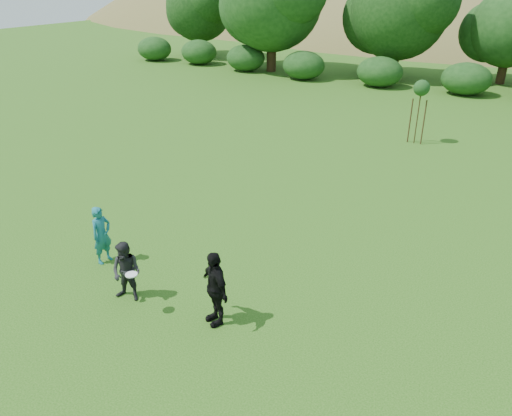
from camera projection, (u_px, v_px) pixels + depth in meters
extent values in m
plane|color=#19470C|center=(192.00, 295.00, 12.08)|extent=(120.00, 120.00, 0.00)
imported|color=#196570|center=(102.00, 235.00, 13.13)|extent=(0.42, 0.60, 1.60)
imported|color=black|center=(127.00, 272.00, 11.60)|extent=(0.84, 0.71, 1.51)
imported|color=black|center=(215.00, 288.00, 10.78)|extent=(1.12, 0.89, 1.78)
cylinder|color=white|center=(131.00, 275.00, 10.96)|extent=(0.27, 0.27, 0.03)
cylinder|color=#352415|center=(418.00, 116.00, 22.17)|extent=(0.05, 0.05, 2.50)
sphere|color=#1C4518|center=(422.00, 88.00, 21.63)|extent=(0.70, 0.70, 0.70)
cylinder|color=#3C2817|center=(410.00, 121.00, 22.42)|extent=(0.06, 0.06, 2.00)
cylinder|color=#3D2918|center=(424.00, 123.00, 22.14)|extent=(0.06, 0.06, 2.00)
ellipsoid|color=olive|center=(334.00, 98.00, 83.09)|extent=(110.00, 70.00, 44.00)
ellipsoid|color=olive|center=(447.00, 101.00, 62.62)|extent=(80.00, 50.00, 28.00)
cylinder|color=#3A2616|center=(201.00, 42.00, 44.95)|extent=(0.65, 0.65, 2.62)
sphere|color=#194214|center=(199.00, 7.00, 43.70)|extent=(5.80, 5.80, 5.80)
cylinder|color=#3A2616|center=(271.00, 50.00, 38.34)|extent=(0.73, 0.73, 3.15)
cylinder|color=#3A2616|center=(394.00, 59.00, 35.79)|extent=(0.68, 0.68, 2.80)
sphere|color=#194214|center=(400.00, 10.00, 34.39)|extent=(6.73, 6.73, 6.73)
cylinder|color=#3A2616|center=(503.00, 67.00, 34.20)|extent=(0.60, 0.60, 2.27)
sphere|color=#194214|center=(511.00, 27.00, 33.09)|extent=(5.22, 5.22, 5.22)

